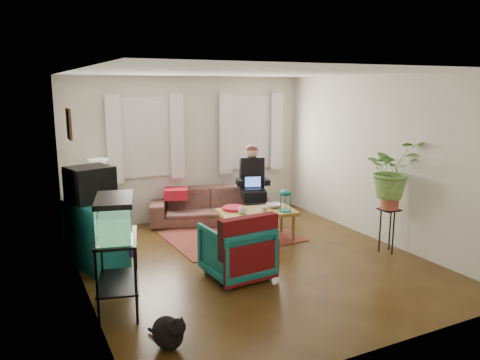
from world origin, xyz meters
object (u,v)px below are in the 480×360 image
sofa (210,200)px  armchair (237,248)px  plant_stand (388,231)px  coffee_table (257,226)px  side_table (101,214)px  aquarium_stand (118,275)px  dresser (95,234)px

sofa → armchair: bearing=-85.6°
plant_stand → coffee_table: bearing=138.3°
armchair → plant_stand: size_ratio=1.18×
side_table → plant_stand: (3.62, -2.85, 0.00)m
sofa → coffee_table: (0.26, -1.28, -0.17)m
side_table → aquarium_stand: (-0.35, -2.95, 0.09)m
dresser → coffee_table: bearing=-18.7°
sofa → coffee_table: 1.31m
sofa → armchair: sofa is taller
aquarium_stand → sofa: bearing=64.9°
sofa → dresser: (-2.22, -1.22, 0.03)m
armchair → plant_stand: (2.40, -0.17, -0.06)m
side_table → coffee_table: 2.62m
dresser → plant_stand: 4.19m
coffee_table → plant_stand: plant_stand is taller
side_table → armchair: size_ratio=0.85×
dresser → aquarium_stand: dresser is taller
aquarium_stand → dresser: bearing=104.0°
aquarium_stand → coffee_table: aquarium_stand is taller
side_table → aquarium_stand: aquarium_stand is taller
aquarium_stand → coffee_table: 2.87m
coffee_table → plant_stand: bearing=-32.5°
dresser → armchair: bearing=-55.0°
side_table → aquarium_stand: 2.97m
sofa → aquarium_stand: size_ratio=2.50×
side_table → plant_stand: plant_stand is taller
dresser → aquarium_stand: (-0.01, -1.48, -0.02)m
aquarium_stand → armchair: aquarium_stand is taller
sofa → side_table: (-1.88, 0.25, -0.08)m
plant_stand → armchair: bearing=175.9°
sofa → side_table: 1.90m
armchair → coffee_table: bearing=-133.1°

